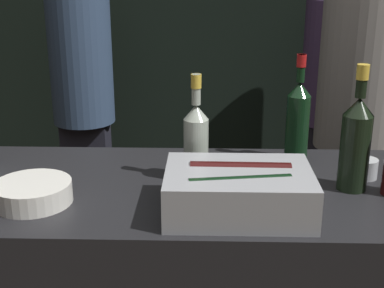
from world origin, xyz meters
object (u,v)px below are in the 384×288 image
Objects in this scene: person_blond_tee at (355,109)px; person_grey_polo at (335,95)px; candle_votive at (365,168)px; champagne_bottle at (356,141)px; rose_wine_bottle at (196,139)px; red_wine_bottle_burgundy at (298,119)px; person_in_hoodie at (83,91)px; ice_bin_with_bottles at (239,190)px; bowl_white at (33,192)px.

person_blond_tee is 0.71m from person_grey_polo.
champagne_bottle is (-0.06, -0.09, 0.12)m from candle_votive.
champagne_bottle is at bearing -7.16° from rose_wine_bottle.
red_wine_bottle_burgundy is 1.58m from person_in_hoodie.
red_wine_bottle_burgundy is (0.21, 0.40, 0.08)m from ice_bin_with_bottles.
rose_wine_bottle is 0.47m from champagne_bottle.
candle_votive is 0.23× the size of rose_wine_bottle.
ice_bin_with_bottles is 5.05× the size of candle_votive.
ice_bin_with_bottles is 0.57m from bowl_white.
person_blond_tee reaches higher than champagne_bottle.
ice_bin_with_bottles is 0.48m from candle_votive.
person_grey_polo is (1.44, 0.14, -0.04)m from person_in_hoodie.
champagne_bottle is 0.22× the size of person_grey_polo.
champagne_bottle is at bearing 104.82° from person_in_hoodie.
ice_bin_with_bottles reaches higher than bowl_white.
ice_bin_with_bottles is at bearing 92.90° from person_in_hoodie.
champagne_bottle is at bearing 25.22° from ice_bin_with_bottles.
person_blond_tee is (0.58, 1.05, -0.05)m from ice_bin_with_bottles.
person_in_hoodie reaches higher than red_wine_bottle_burgundy.
person_grey_polo is (0.25, 1.50, -0.12)m from candle_votive.
champagne_bottle is at bearing -61.23° from red_wine_bottle_burgundy.
champagne_bottle is at bearing 178.06° from person_blond_tee.
candle_votive is (0.98, 0.21, -0.00)m from bowl_white.
bowl_white is 0.13× the size of person_in_hoodie.
person_grey_polo reaches higher than candle_votive.
champagne_bottle is 0.21× the size of person_in_hoodie.
candle_votive is 0.82m from person_blond_tee.
person_blond_tee is (0.24, 0.89, -0.14)m from champagne_bottle.
person_in_hoodie reaches higher than candle_votive.
rose_wine_bottle is 1.73m from person_grey_polo.
champagne_bottle is 1.85m from person_in_hoodie.
champagne_bottle is 0.93m from person_blond_tee.
person_blond_tee is at bearing 134.67° from person_in_hoodie.
red_wine_bottle_burgundy is (0.33, 0.18, 0.01)m from rose_wine_bottle.
person_in_hoodie is (-0.22, 1.57, -0.08)m from bowl_white.
candle_votive is 0.04× the size of person_in_hoodie.
ice_bin_with_bottles is 1.18× the size of rose_wine_bottle.
person_in_hoodie is at bearing -155.36° from person_grey_polo.
person_grey_polo is at bearing 69.44° from ice_bin_with_bottles.
rose_wine_bottle is at bearing 172.84° from champagne_bottle.
ice_bin_with_bottles is at bearing -154.78° from champagne_bottle.
person_in_hoodie is at bearing 115.64° from rose_wine_bottle.
ice_bin_with_bottles is 1.08× the size of red_wine_bottle_burgundy.
person_blond_tee reaches higher than ice_bin_with_bottles.
red_wine_bottle_burgundy is 0.97× the size of champagne_bottle.
red_wine_bottle_burgundy is at bearing -88.95° from person_grey_polo.
person_blond_tee reaches higher than candle_votive.
rose_wine_bottle is at bearing 21.83° from bowl_white.
red_wine_bottle_burgundy is 0.76m from person_blond_tee.
bowl_white is 0.13× the size of person_grey_polo.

